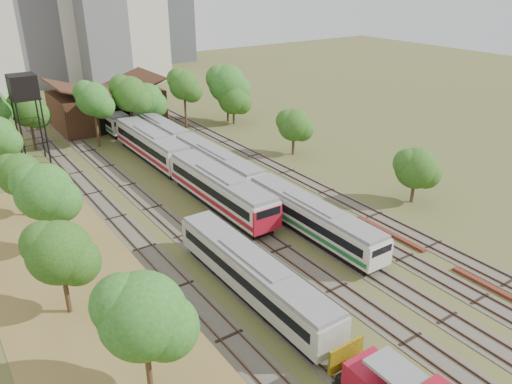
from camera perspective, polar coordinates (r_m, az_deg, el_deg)
ground at (r=40.14m, az=14.50°, el=-11.85°), size 240.00×240.00×0.00m
dry_grass_patch at (r=37.28m, az=-15.34°, el=-15.09°), size 14.00×60.00×0.04m
tracks at (r=56.67m, az=-4.96°, el=0.05°), size 24.60×80.00×0.19m
railcar_red_set at (r=59.19m, az=-8.42°, el=3.07°), size 3.17×34.57×3.92m
railcar_green_set at (r=60.00m, az=-4.46°, el=3.26°), size 2.73×52.08×3.37m
railcar_rear at (r=83.53m, az=-16.97°, el=8.34°), size 2.81×16.08×3.47m
old_grey_coach at (r=38.26m, az=-0.35°, el=-9.49°), size 2.80×18.00×3.46m
water_tower at (r=68.99m, az=-25.06°, el=10.61°), size 3.28×3.28×11.35m
rail_pile_near at (r=43.92m, az=25.83°, el=-10.10°), size 0.52×7.73×0.26m
rail_pile_far at (r=49.21m, az=15.00°, el=-4.56°), size 0.51×8.12×0.26m
maintenance_shed at (r=84.51m, az=-16.64°, el=9.32°), size 16.45×11.55×7.58m
tree_band_left at (r=45.26m, az=-23.02°, el=-1.06°), size 6.70×63.39×8.31m
tree_band_far at (r=76.18m, az=-14.63°, el=10.62°), size 40.57×9.30×9.60m
tree_band_right at (r=68.14m, az=4.49°, el=7.80°), size 5.70×40.80×6.40m
tower_far_right at (r=143.63m, az=-10.50°, el=20.12°), size 12.00×12.00×28.00m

